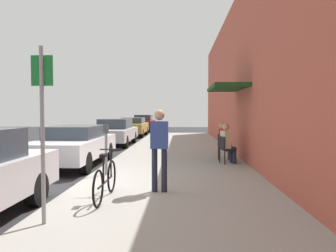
% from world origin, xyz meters
% --- Properties ---
extents(ground_plane, '(60.00, 60.00, 0.00)m').
position_xyz_m(ground_plane, '(0.00, 0.00, 0.00)').
color(ground_plane, '#2D2D30').
extents(sidewalk_slab, '(4.50, 32.00, 0.12)m').
position_xyz_m(sidewalk_slab, '(2.25, 2.00, 0.06)').
color(sidewalk_slab, '#9E9B93').
rests_on(sidewalk_slab, ground_plane).
extents(building_facade, '(1.40, 32.00, 6.22)m').
position_xyz_m(building_facade, '(4.65, 2.01, 3.10)').
color(building_facade, '#BC5442').
rests_on(building_facade, ground_plane).
extents(parked_car_1, '(1.80, 4.40, 1.31)m').
position_xyz_m(parked_car_1, '(-1.10, 3.10, 0.70)').
color(parked_car_1, silver).
rests_on(parked_car_1, ground_plane).
extents(parked_car_2, '(1.80, 4.40, 1.40)m').
position_xyz_m(parked_car_2, '(-1.10, 9.44, 0.72)').
color(parked_car_2, '#B7B7BC').
rests_on(parked_car_2, ground_plane).
extents(parked_car_3, '(1.80, 4.40, 1.36)m').
position_xyz_m(parked_car_3, '(-1.10, 15.60, 0.72)').
color(parked_car_3, '#A58433').
rests_on(parked_car_3, ground_plane).
extents(parked_car_4, '(1.80, 4.40, 1.51)m').
position_xyz_m(parked_car_4, '(-1.10, 21.84, 0.77)').
color(parked_car_4, maroon).
rests_on(parked_car_4, ground_plane).
extents(parking_meter, '(0.12, 0.10, 1.32)m').
position_xyz_m(parking_meter, '(0.45, 1.04, 0.89)').
color(parking_meter, slate).
rests_on(parking_meter, sidewalk_slab).
extents(street_sign, '(0.32, 0.06, 2.60)m').
position_xyz_m(street_sign, '(0.40, -2.59, 1.64)').
color(street_sign, gray).
rests_on(street_sign, sidewalk_slab).
extents(bicycle_0, '(0.46, 1.71, 0.90)m').
position_xyz_m(bicycle_0, '(0.99, -1.25, 0.48)').
color(bicycle_0, black).
rests_on(bicycle_0, sidewalk_slab).
extents(cafe_chair_0, '(0.55, 0.55, 0.87)m').
position_xyz_m(cafe_chair_0, '(3.82, 3.02, 0.62)').
color(cafe_chair_0, black).
rests_on(cafe_chair_0, sidewalk_slab).
extents(seated_patron_0, '(0.50, 0.46, 1.29)m').
position_xyz_m(seated_patron_0, '(3.88, 3.04, 0.82)').
color(seated_patron_0, '#232838').
rests_on(seated_patron_0, sidewalk_slab).
extents(cafe_chair_1, '(0.47, 0.47, 0.87)m').
position_xyz_m(cafe_chair_1, '(3.82, 3.87, 0.62)').
color(cafe_chair_1, black).
rests_on(cafe_chair_1, sidewalk_slab).
extents(seated_patron_1, '(0.44, 0.38, 1.29)m').
position_xyz_m(seated_patron_1, '(3.88, 3.87, 0.82)').
color(seated_patron_1, '#232838').
rests_on(seated_patron_1, sidewalk_slab).
extents(pedestrian_standing, '(0.36, 0.22, 1.70)m').
position_xyz_m(pedestrian_standing, '(1.97, -0.64, 1.12)').
color(pedestrian_standing, '#232838').
rests_on(pedestrian_standing, sidewalk_slab).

